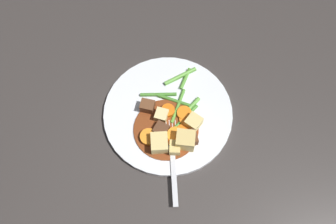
{
  "coord_description": "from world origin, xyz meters",
  "views": [
    {
      "loc": [
        0.29,
        0.09,
        0.68
      ],
      "look_at": [
        0.0,
        0.0,
        0.01
      ],
      "focal_mm": 37.51,
      "sensor_mm": 36.0,
      "label": 1
    }
  ],
  "objects_px": {
    "dinner_plate": "(168,113)",
    "meat_chunk_0": "(191,138)",
    "potato_chunk_3": "(175,148)",
    "meat_chunk_1": "(147,106)",
    "potato_chunk_1": "(159,143)",
    "potato_chunk_0": "(185,140)",
    "fork": "(173,158)",
    "meat_chunk_2": "(159,129)",
    "potato_chunk_4": "(194,122)",
    "carrot_slice_3": "(168,138)",
    "carrot_slice_4": "(170,111)",
    "carrot_slice_5": "(184,113)",
    "carrot_slice_6": "(175,136)",
    "carrot_slice_1": "(149,137)",
    "carrot_slice_2": "(187,120)",
    "potato_chunk_2": "(161,115)"
  },
  "relations": [
    {
      "from": "dinner_plate",
      "to": "meat_chunk_0",
      "type": "relative_size",
      "value": 9.5
    },
    {
      "from": "potato_chunk_3",
      "to": "meat_chunk_1",
      "type": "height_order",
      "value": "meat_chunk_1"
    },
    {
      "from": "potato_chunk_1",
      "to": "potato_chunk_0",
      "type": "bearing_deg",
      "value": 112.98
    },
    {
      "from": "fork",
      "to": "dinner_plate",
      "type": "bearing_deg",
      "value": -156.84
    },
    {
      "from": "meat_chunk_2",
      "to": "potato_chunk_4",
      "type": "bearing_deg",
      "value": 118.32
    },
    {
      "from": "carrot_slice_3",
      "to": "carrot_slice_4",
      "type": "bearing_deg",
      "value": -165.9
    },
    {
      "from": "potato_chunk_0",
      "to": "meat_chunk_0",
      "type": "distance_m",
      "value": 0.02
    },
    {
      "from": "carrot_slice_5",
      "to": "potato_chunk_0",
      "type": "bearing_deg",
      "value": 18.23
    },
    {
      "from": "carrot_slice_4",
      "to": "potato_chunk_4",
      "type": "relative_size",
      "value": 0.96
    },
    {
      "from": "carrot_slice_6",
      "to": "potato_chunk_0",
      "type": "height_order",
      "value": "potato_chunk_0"
    },
    {
      "from": "carrot_slice_3",
      "to": "meat_chunk_2",
      "type": "height_order",
      "value": "meat_chunk_2"
    },
    {
      "from": "carrot_slice_5",
      "to": "fork",
      "type": "relative_size",
      "value": 0.18
    },
    {
      "from": "carrot_slice_3",
      "to": "meat_chunk_0",
      "type": "relative_size",
      "value": 1.06
    },
    {
      "from": "dinner_plate",
      "to": "potato_chunk_4",
      "type": "height_order",
      "value": "potato_chunk_4"
    },
    {
      "from": "carrot_slice_6",
      "to": "meat_chunk_0",
      "type": "bearing_deg",
      "value": 96.53
    },
    {
      "from": "dinner_plate",
      "to": "carrot_slice_3",
      "type": "height_order",
      "value": "carrot_slice_3"
    },
    {
      "from": "fork",
      "to": "carrot_slice_1",
      "type": "bearing_deg",
      "value": -113.43
    },
    {
      "from": "carrot_slice_3",
      "to": "carrot_slice_5",
      "type": "distance_m",
      "value": 0.06
    },
    {
      "from": "meat_chunk_2",
      "to": "fork",
      "type": "height_order",
      "value": "meat_chunk_2"
    },
    {
      "from": "carrot_slice_1",
      "to": "meat_chunk_0",
      "type": "distance_m",
      "value": 0.09
    },
    {
      "from": "dinner_plate",
      "to": "carrot_slice_6",
      "type": "bearing_deg",
      "value": 32.92
    },
    {
      "from": "potato_chunk_4",
      "to": "meat_chunk_0",
      "type": "bearing_deg",
      "value": 8.32
    },
    {
      "from": "carrot_slice_2",
      "to": "meat_chunk_2",
      "type": "xyz_separation_m",
      "value": [
        0.04,
        -0.05,
        0.0
      ]
    },
    {
      "from": "meat_chunk_2",
      "to": "meat_chunk_1",
      "type": "bearing_deg",
      "value": -135.67
    },
    {
      "from": "potato_chunk_2",
      "to": "fork",
      "type": "distance_m",
      "value": 0.09
    },
    {
      "from": "carrot_slice_1",
      "to": "carrot_slice_6",
      "type": "distance_m",
      "value": 0.05
    },
    {
      "from": "carrot_slice_5",
      "to": "potato_chunk_4",
      "type": "height_order",
      "value": "potato_chunk_4"
    },
    {
      "from": "carrot_slice_6",
      "to": "fork",
      "type": "distance_m",
      "value": 0.05
    },
    {
      "from": "carrot_slice_4",
      "to": "potato_chunk_0",
      "type": "relative_size",
      "value": 0.77
    },
    {
      "from": "potato_chunk_1",
      "to": "potato_chunk_2",
      "type": "distance_m",
      "value": 0.06
    },
    {
      "from": "meat_chunk_2",
      "to": "potato_chunk_2",
      "type": "bearing_deg",
      "value": -171.09
    },
    {
      "from": "potato_chunk_2",
      "to": "meat_chunk_2",
      "type": "relative_size",
      "value": 0.96
    },
    {
      "from": "carrot_slice_2",
      "to": "potato_chunk_3",
      "type": "relative_size",
      "value": 1.28
    },
    {
      "from": "carrot_slice_2",
      "to": "carrot_slice_4",
      "type": "xyz_separation_m",
      "value": [
        -0.01,
        -0.04,
        0.0
      ]
    },
    {
      "from": "potato_chunk_2",
      "to": "potato_chunk_4",
      "type": "height_order",
      "value": "potato_chunk_4"
    },
    {
      "from": "potato_chunk_1",
      "to": "carrot_slice_4",
      "type": "bearing_deg",
      "value": -178.34
    },
    {
      "from": "potato_chunk_0",
      "to": "meat_chunk_0",
      "type": "height_order",
      "value": "potato_chunk_0"
    },
    {
      "from": "potato_chunk_1",
      "to": "potato_chunk_4",
      "type": "relative_size",
      "value": 1.28
    },
    {
      "from": "potato_chunk_4",
      "to": "fork",
      "type": "bearing_deg",
      "value": -12.69
    },
    {
      "from": "carrot_slice_5",
      "to": "meat_chunk_1",
      "type": "relative_size",
      "value": 1.08
    },
    {
      "from": "meat_chunk_0",
      "to": "meat_chunk_2",
      "type": "xyz_separation_m",
      "value": [
        0.0,
        -0.07,
        -0.0
      ]
    },
    {
      "from": "carrot_slice_3",
      "to": "fork",
      "type": "xyz_separation_m",
      "value": [
        0.04,
        0.02,
        -0.0
      ]
    },
    {
      "from": "potato_chunk_3",
      "to": "meat_chunk_1",
      "type": "bearing_deg",
      "value": -130.31
    },
    {
      "from": "potato_chunk_2",
      "to": "meat_chunk_0",
      "type": "relative_size",
      "value": 0.9
    },
    {
      "from": "carrot_slice_6",
      "to": "potato_chunk_3",
      "type": "relative_size",
      "value": 1.3
    },
    {
      "from": "potato_chunk_1",
      "to": "potato_chunk_3",
      "type": "height_order",
      "value": "potato_chunk_1"
    },
    {
      "from": "carrot_slice_3",
      "to": "meat_chunk_1",
      "type": "distance_m",
      "value": 0.08
    },
    {
      "from": "potato_chunk_4",
      "to": "meat_chunk_0",
      "type": "height_order",
      "value": "potato_chunk_4"
    },
    {
      "from": "carrot_slice_2",
      "to": "fork",
      "type": "distance_m",
      "value": 0.09
    },
    {
      "from": "carrot_slice_3",
      "to": "carrot_slice_6",
      "type": "relative_size",
      "value": 0.88
    }
  ]
}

